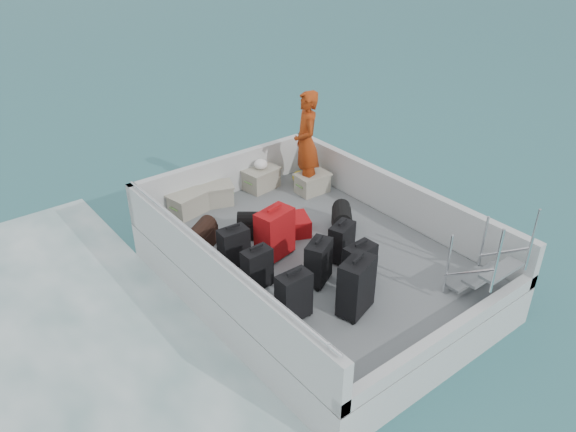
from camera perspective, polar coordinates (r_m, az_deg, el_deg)
name	(u,v)px	position (r m, az deg, el deg)	size (l,w,h in m)	color
ground	(314,285)	(8.76, 2.69, -7.05)	(160.00, 160.00, 0.00)	#1B5861
ferry_hull	(315,269)	(8.58, 2.74, -5.45)	(3.60, 5.00, 0.60)	silver
deck	(315,253)	(8.41, 2.79, -3.73)	(3.30, 4.70, 0.02)	slate
deck_fittings	(348,232)	(8.21, 6.15, -1.64)	(3.60, 5.00, 0.90)	silver
suitcase_0	(294,297)	(6.99, 0.60, -8.21)	(0.43, 0.24, 0.66)	black
suitcase_1	(257,269)	(7.53, -3.16, -5.40)	(0.40, 0.23, 0.59)	black
suitcase_2	(234,248)	(7.98, -5.52, -3.22)	(0.41, 0.25, 0.60)	black
suitcase_3	(356,287)	(7.11, 6.94, -7.15)	(0.51, 0.30, 0.77)	black
suitcase_4	(318,263)	(7.62, 3.10, -4.75)	(0.43, 0.25, 0.63)	black
suitcase_5	(275,234)	(8.12, -1.36, -1.81)	(0.55, 0.33, 0.75)	#B00D15
suitcase_6	(359,265)	(7.65, 7.28, -4.96)	(0.43, 0.26, 0.60)	black
suitcase_7	(342,242)	(8.12, 5.46, -2.66)	(0.41, 0.23, 0.58)	black
suitcase_8	(286,226)	(8.76, -0.21, -1.03)	(0.47, 0.71, 0.28)	#B00D15
duffel_0	(201,239)	(8.50, -8.83, -2.32)	(0.59, 0.30, 0.32)	black
duffel_1	(254,227)	(8.71, -3.43, -1.14)	(0.51, 0.30, 0.32)	black
duffel_2	(342,221)	(8.90, 5.48, -0.50)	(0.52, 0.30, 0.32)	black
crate_0	(188,204)	(9.46, -10.11, 1.20)	(0.57, 0.40, 0.35)	#ADAB97
crate_1	(216,195)	(9.68, -7.34, 2.12)	(0.55, 0.38, 0.33)	#ADAB97
crate_2	(261,179)	(10.14, -2.75, 3.75)	(0.59, 0.41, 0.36)	#ADAB97
crate_3	(312,184)	(10.00, 2.49, 3.30)	(0.55, 0.38, 0.33)	#ADAB97
yellow_bag	(300,177)	(10.37, 1.19, 3.99)	(0.28, 0.26, 0.22)	gold
white_bag	(261,166)	(10.02, -2.78, 5.13)	(0.24, 0.24, 0.18)	white
passenger	(306,143)	(9.75, 1.86, 7.43)	(0.68, 0.44, 1.83)	#E44B15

